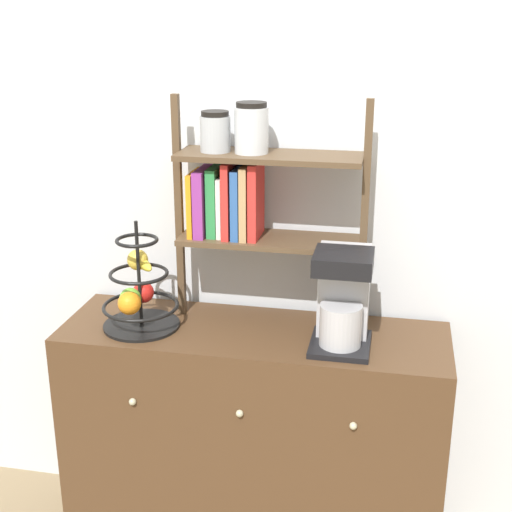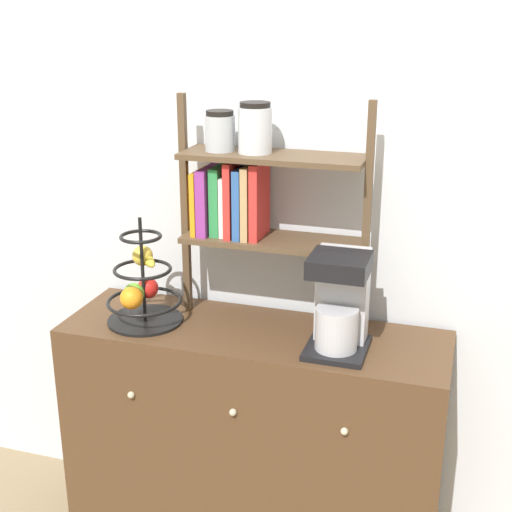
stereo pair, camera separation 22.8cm
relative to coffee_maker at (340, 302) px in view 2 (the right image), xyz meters
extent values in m
cube|color=silver|center=(-0.29, 0.29, 0.29)|extent=(7.00, 0.05, 2.60)
cube|color=#4C331E|center=(-0.29, 0.04, -0.59)|extent=(1.29, 0.41, 0.86)
sphere|color=#B2AD8C|center=(-0.65, -0.17, -0.35)|extent=(0.02, 0.02, 0.02)
sphere|color=#B2AD8C|center=(-0.29, -0.17, -0.35)|extent=(0.02, 0.02, 0.02)
sphere|color=#B2AD8C|center=(0.06, -0.17, -0.35)|extent=(0.02, 0.02, 0.02)
cube|color=black|center=(0.00, -0.02, -0.15)|extent=(0.19, 0.21, 0.02)
cube|color=#B7B7BC|center=(0.00, 0.04, 0.01)|extent=(0.16, 0.09, 0.30)
cylinder|color=#B7B7BC|center=(0.00, -0.04, -0.07)|extent=(0.13, 0.13, 0.13)
cube|color=black|center=(0.00, -0.03, 0.13)|extent=(0.18, 0.17, 0.06)
cylinder|color=black|center=(-0.67, 0.00, -0.15)|extent=(0.26, 0.26, 0.01)
cylinder|color=black|center=(-0.67, 0.00, 0.03)|extent=(0.01, 0.01, 0.36)
torus|color=black|center=(-0.67, 0.00, -0.08)|extent=(0.26, 0.26, 0.01)
torus|color=black|center=(-0.67, 0.00, 0.03)|extent=(0.20, 0.20, 0.01)
torus|color=black|center=(-0.67, 0.00, 0.15)|extent=(0.14, 0.14, 0.01)
sphere|color=red|center=(-0.67, 0.03, -0.05)|extent=(0.07, 0.07, 0.07)
sphere|color=#6BAD33|center=(-0.69, -0.03, -0.05)|extent=(0.07, 0.07, 0.07)
sphere|color=orange|center=(-0.68, -0.07, -0.04)|extent=(0.08, 0.08, 0.08)
ellipsoid|color=yellow|center=(-0.67, 0.04, 0.05)|extent=(0.12, 0.14, 0.04)
sphere|color=gold|center=(-0.69, 0.04, 0.07)|extent=(0.07, 0.07, 0.07)
cube|color=brown|center=(-0.57, 0.14, 0.22)|extent=(0.02, 0.02, 0.76)
cube|color=brown|center=(0.05, 0.14, 0.22)|extent=(0.02, 0.02, 0.76)
cube|color=brown|center=(-0.26, 0.14, 0.13)|extent=(0.59, 0.20, 0.02)
cube|color=brown|center=(-0.26, 0.14, 0.41)|extent=(0.59, 0.20, 0.02)
cube|color=orange|center=(-0.51, 0.14, 0.25)|extent=(0.02, 0.15, 0.21)
cube|color=#8C338C|center=(-0.48, 0.14, 0.25)|extent=(0.03, 0.16, 0.22)
cube|color=#2D8C47|center=(-0.44, 0.14, 0.25)|extent=(0.03, 0.12, 0.23)
cube|color=white|center=(-0.42, 0.14, 0.24)|extent=(0.02, 0.12, 0.20)
cube|color=red|center=(-0.39, 0.14, 0.27)|extent=(0.02, 0.16, 0.25)
cube|color=#2D599E|center=(-0.36, 0.14, 0.25)|extent=(0.03, 0.15, 0.23)
cube|color=tan|center=(-0.33, 0.14, 0.26)|extent=(0.02, 0.16, 0.24)
cube|color=red|center=(-0.30, 0.14, 0.27)|extent=(0.03, 0.15, 0.25)
cylinder|color=#ADB2B7|center=(-0.44, 0.14, 0.48)|extent=(0.10, 0.10, 0.11)
cylinder|color=black|center=(-0.44, 0.14, 0.54)|extent=(0.09, 0.09, 0.02)
cylinder|color=silver|center=(-0.32, 0.14, 0.49)|extent=(0.11, 0.11, 0.14)
cylinder|color=black|center=(-0.32, 0.14, 0.57)|extent=(0.10, 0.10, 0.02)
camera|label=1|loc=(0.14, -2.07, 0.86)|focal=50.00mm
camera|label=2|loc=(0.36, -2.01, 0.86)|focal=50.00mm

